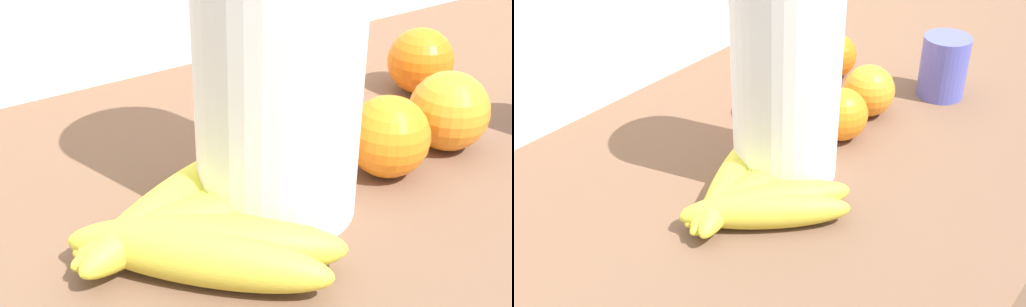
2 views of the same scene
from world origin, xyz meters
TOP-DOWN VIEW (x-y plane):
  - wall_back at (0.00, 0.34)m, footprint 2.35×0.06m
  - banana_bunch at (-0.38, -0.02)m, footprint 0.21×0.21m
  - orange_far_right at (-0.19, 0.08)m, footprint 0.08×0.08m
  - orange_front at (-0.10, -0.01)m, footprint 0.08×0.08m
  - orange_back_right at (-0.18, -0.01)m, footprint 0.07×0.07m
  - orange_center at (-0.03, 0.10)m, footprint 0.07×0.07m
  - paper_towel_roll at (-0.29, 0.00)m, footprint 0.13×0.13m

SIDE VIEW (x-z plane):
  - wall_back at x=0.00m, z-range 0.00..1.30m
  - banana_bunch at x=-0.38m, z-range 0.94..0.99m
  - orange_center at x=-0.03m, z-range 0.95..1.02m
  - orange_back_right at x=-0.18m, z-range 0.95..1.02m
  - orange_front at x=-0.10m, z-range 0.95..1.02m
  - orange_far_right at x=-0.19m, z-range 0.95..1.03m
  - paper_towel_roll at x=-0.29m, z-range 0.93..1.23m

